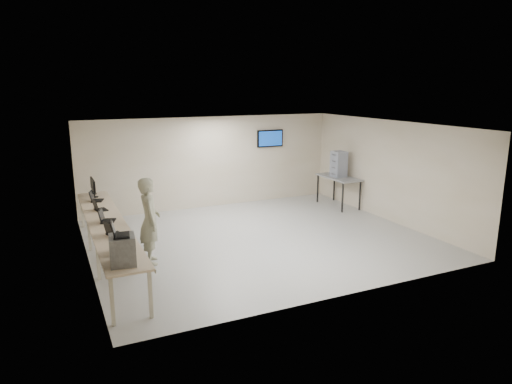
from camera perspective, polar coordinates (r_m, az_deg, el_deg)
name	(u,v)px	position (r m, az deg, el deg)	size (l,w,h in m)	color
room	(260,183)	(11.10, 0.47, 1.17)	(8.01, 7.01, 2.81)	#A8A7A0
workbench	(107,225)	(10.23, -18.11, -3.92)	(0.76, 6.00, 0.90)	beige
equipment_box	(123,250)	(7.69, -16.35, -6.97)	(0.40, 0.46, 0.48)	gray
laptop_on_box	(118,232)	(7.59, -16.89, -4.83)	(0.33, 0.38, 0.27)	black
laptop_0	(119,248)	(8.27, -16.77, -6.77)	(0.37, 0.42, 0.30)	black
laptop_1	(112,232)	(9.22, -17.51, -4.79)	(0.39, 0.42, 0.28)	black
laptop_2	(105,218)	(10.17, -18.32, -3.16)	(0.40, 0.43, 0.29)	black
laptop_3	(98,208)	(11.15, -19.09, -1.85)	(0.34, 0.38, 0.26)	black
laptop_4	(95,198)	(12.06, -19.49, -0.76)	(0.38, 0.41, 0.27)	black
monitor_near	(94,187)	(12.45, -19.64, 0.61)	(0.20, 0.46, 0.45)	black
monitor_far	(92,184)	(12.81, -19.80, 0.89)	(0.20, 0.45, 0.44)	black
soldier	(150,221)	(9.89, -13.14, -3.54)	(0.68, 0.45, 1.86)	gray
side_table	(339,179)	(14.48, 10.30, 1.62)	(0.73, 1.57, 0.94)	gray
storage_bins	(339,164)	(14.38, 10.31, 3.46)	(0.38, 0.42, 0.80)	#8C95A9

